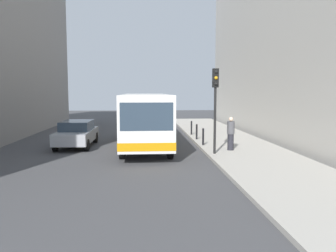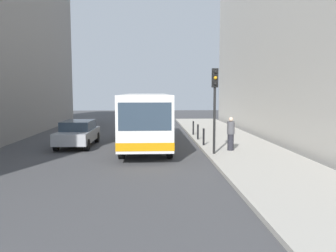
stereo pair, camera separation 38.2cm
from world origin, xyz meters
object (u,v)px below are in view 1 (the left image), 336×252
Objects in this scene: traffic_light at (215,95)px; bollard_far at (191,128)px; bus at (145,116)px; pedestrian_near_signal at (231,134)px; car_beside_bus at (77,133)px; bollard_near at (203,137)px; bollard_mid at (197,132)px.

traffic_light is 7.81m from bollard_far.
bus reaches higher than pedestrian_near_signal.
bus is 2.49× the size of car_beside_bus.
bollard_far is 6.60m from pedestrian_near_signal.
bollard_near is 4.77m from bollard_far.
bollard_mid and bollard_far have the same top height.
bollard_near is at bearing 160.68° from bus.
bollard_near is at bearing 92.14° from traffic_light.
traffic_light is 4.32× the size of bollard_far.
car_beside_bus is 4.67× the size of bollard_near.
pedestrian_near_signal is at bearing 163.46° from car_beside_bus.
bollard_mid is 2.38m from bollard_far.
car_beside_bus reaches higher than bollard_near.
bollard_mid is at bearing -90.00° from bollard_far.
pedestrian_near_signal is (1.13, -1.72, 0.38)m from bollard_near.
car_beside_bus is at bearing 153.72° from traffic_light.
bollard_mid is 4.28m from pedestrian_near_signal.
bollard_far is at bearing 90.77° from traffic_light.
car_beside_bus is 4.67× the size of bollard_far.
bollard_mid is (3.24, 1.27, -1.10)m from bus.
bus is 2.69× the size of traffic_light.
bollard_far is at bearing -131.92° from bus.
bollard_near is 1.00× the size of bollard_far.
traffic_light is at bearing -88.87° from bollard_mid.
bus is 6.44× the size of pedestrian_near_signal.
traffic_light is at bearing -89.23° from bollard_far.
bus is at bearing 161.04° from bollard_near.
bus is 4.04m from car_beside_bus.
bus is at bearing -158.58° from bollard_mid.
bollard_near is 2.38m from bollard_mid.
car_beside_bus is 4.67× the size of bollard_mid.
bollard_far is 0.55× the size of pedestrian_near_signal.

